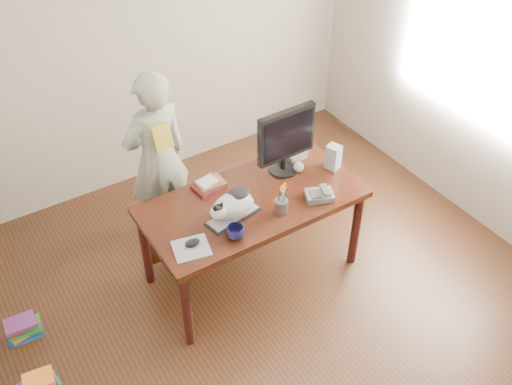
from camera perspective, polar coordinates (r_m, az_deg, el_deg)
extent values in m
plane|color=black|center=(4.33, 3.99, -12.69)|extent=(4.50, 4.50, 0.00)
plane|color=beige|center=(5.06, -10.71, 14.93)|extent=(4.00, 0.00, 4.00)
cube|color=black|center=(4.14, -0.37, -0.96)|extent=(1.60, 0.80, 0.05)
cylinder|color=black|center=(3.96, -6.97, -11.57)|extent=(0.07, 0.07, 0.70)
cylinder|color=black|center=(4.54, 9.93, -3.64)|extent=(0.07, 0.07, 0.70)
cylinder|color=black|center=(4.39, -10.99, -5.57)|extent=(0.07, 0.07, 0.70)
cylinder|color=black|center=(4.92, 4.86, 0.93)|extent=(0.07, 0.07, 0.70)
cube|color=black|center=(4.58, -2.74, -1.55)|extent=(1.45, 0.03, 0.50)
cube|color=black|center=(3.97, -2.30, -2.38)|extent=(0.42, 0.22, 0.02)
cube|color=#AAABAF|center=(3.96, -2.31, -2.25)|extent=(0.39, 0.19, 0.00)
ellipsoid|color=silver|center=(3.91, -2.34, -1.32)|extent=(0.33, 0.24, 0.19)
ellipsoid|color=silver|center=(3.80, -3.81, -1.95)|extent=(0.13, 0.12, 0.10)
ellipsoid|color=black|center=(3.78, -3.83, -1.57)|extent=(0.09, 0.08, 0.04)
cone|color=black|center=(3.75, -4.05, -1.53)|extent=(0.06, 0.06, 0.06)
cone|color=black|center=(3.77, -3.46, -1.19)|extent=(0.06, 0.05, 0.06)
ellipsoid|color=black|center=(3.88, -1.77, -0.08)|extent=(0.18, 0.16, 0.04)
cylinder|color=silver|center=(4.05, -1.16, -0.75)|extent=(0.11, 0.12, 0.04)
cylinder|color=black|center=(4.39, 2.73, 2.39)|extent=(0.24, 0.24, 0.02)
cylinder|color=black|center=(4.35, 2.76, 3.05)|extent=(0.05, 0.05, 0.11)
cube|color=black|center=(4.19, 3.04, 5.81)|extent=(0.48, 0.06, 0.40)
cube|color=black|center=(4.17, 3.27, 5.62)|extent=(0.43, 0.01, 0.34)
cylinder|color=#929397|center=(3.99, 2.54, -1.38)|extent=(0.13, 0.13, 0.11)
cylinder|color=black|center=(3.92, 2.30, -0.49)|extent=(0.02, 0.05, 0.16)
cylinder|color=blue|center=(3.93, 2.85, -0.33)|extent=(0.01, 0.04, 0.16)
cylinder|color=#A41725|center=(3.93, 2.34, -0.29)|extent=(0.03, 0.04, 0.16)
cylinder|color=#1A8433|center=(3.91, 2.70, -0.56)|extent=(0.03, 0.03, 0.16)
cylinder|color=#AAAAAE|center=(3.92, 2.71, -0.23)|extent=(0.03, 0.02, 0.12)
cylinder|color=#AAAAAE|center=(3.93, 2.77, -0.17)|extent=(0.01, 0.03, 0.12)
torus|color=orange|center=(3.88, 2.64, 0.38)|extent=(0.05, 0.04, 0.05)
torus|color=orange|center=(3.90, 2.88, 0.63)|extent=(0.05, 0.04, 0.05)
cube|color=#A9AFB5|center=(3.78, -6.49, -5.55)|extent=(0.28, 0.26, 0.01)
ellipsoid|color=black|center=(3.78, -6.39, -5.02)|extent=(0.12, 0.09, 0.04)
imported|color=black|center=(3.80, -2.05, -3.99)|extent=(0.17, 0.17, 0.10)
cube|color=slate|center=(4.14, 6.35, -0.30)|extent=(0.24, 0.21, 0.05)
cube|color=#3D3D3F|center=(4.11, 5.97, -0.15)|extent=(0.11, 0.12, 0.01)
cube|color=#AAAAAE|center=(4.13, 6.94, 0.24)|extent=(0.11, 0.17, 0.06)
cube|color=#A8A8AB|center=(4.40, 7.74, 3.53)|extent=(0.12, 0.12, 0.20)
sphere|color=silver|center=(4.37, 4.28, 2.56)|extent=(0.08, 0.08, 0.08)
cube|color=#501518|center=(4.21, -4.72, 0.54)|extent=(0.24, 0.19, 0.04)
cube|color=brown|center=(4.19, -4.59, 0.91)|extent=(0.20, 0.15, 0.03)
cube|color=white|center=(4.17, -4.88, 1.10)|extent=(0.16, 0.14, 0.02)
cube|color=slate|center=(4.54, 3.47, 4.08)|extent=(0.19, 0.24, 0.06)
cube|color=#3D3D3F|center=(4.50, 3.78, 4.24)|extent=(0.12, 0.12, 0.01)
imported|color=beige|center=(4.58, -9.88, 3.40)|extent=(0.59, 0.43, 1.50)
cube|color=gold|center=(4.28, -9.37, 5.48)|extent=(0.15, 0.10, 0.20)
cube|color=gold|center=(4.13, -20.74, -17.58)|extent=(0.21, 0.16, 0.03)
cube|color=#5F2D70|center=(4.10, -21.01, -17.51)|extent=(0.23, 0.17, 0.03)
cube|color=orange|center=(4.09, -20.95, -17.05)|extent=(0.21, 0.17, 0.03)
cube|color=#194C96|center=(4.55, -22.08, -12.86)|extent=(0.25, 0.19, 0.03)
cube|color=orange|center=(4.53, -22.30, -12.59)|extent=(0.22, 0.19, 0.03)
cube|color=#298A3A|center=(4.50, -22.14, -12.38)|extent=(0.24, 0.19, 0.03)
cube|color=#AB2B18|center=(4.49, -22.40, -12.06)|extent=(0.21, 0.16, 0.03)
cube|color=#5F2D70|center=(4.46, -22.52, -11.97)|extent=(0.22, 0.17, 0.03)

